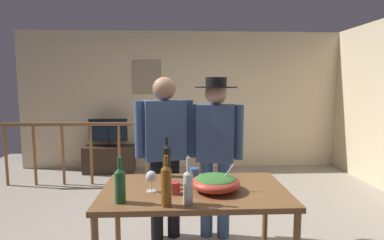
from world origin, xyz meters
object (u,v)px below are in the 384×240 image
(stair_railing, at_px, (133,144))
(salad_bowl, at_px, (216,182))
(wine_bottle_dark, at_px, (167,160))
(mug_red, at_px, (175,188))
(serving_table, at_px, (194,198))
(framed_picture, at_px, (147,78))
(wine_bottle_clear, at_px, (188,186))
(wine_bottle_green, at_px, (120,184))
(person_standing_left, at_px, (165,144))
(tv_console, at_px, (109,159))
(person_standing_right, at_px, (216,143))
(flat_screen_tv, at_px, (108,130))
(wine_glass, at_px, (151,178))
(mug_blue, at_px, (195,174))
(wine_bottle_amber, at_px, (166,185))

(stair_railing, xyz_separation_m, salad_bowl, (1.00, -2.67, 0.22))
(wine_bottle_dark, bearing_deg, mug_red, -80.33)
(serving_table, xyz_separation_m, wine_bottle_dark, (-0.23, 0.34, 0.22))
(framed_picture, bearing_deg, wine_bottle_clear, -80.73)
(wine_bottle_green, xyz_separation_m, person_standing_left, (0.27, 1.05, 0.07))
(stair_railing, bearing_deg, tv_console, 127.71)
(mug_red, relative_size, person_standing_right, 0.07)
(flat_screen_tv, relative_size, person_standing_left, 0.41)
(wine_glass, bearing_deg, person_standing_right, 54.67)
(mug_red, relative_size, person_standing_left, 0.07)
(person_standing_left, bearing_deg, wine_bottle_dark, 80.01)
(serving_table, height_order, mug_red, mug_red)
(serving_table, distance_m, wine_bottle_dark, 0.47)
(tv_console, height_order, wine_bottle_dark, wine_bottle_dark)
(wine_bottle_clear, bearing_deg, wine_bottle_green, 174.12)
(stair_railing, relative_size, person_standing_left, 1.90)
(serving_table, height_order, person_standing_left, person_standing_left)
(wine_bottle_green, bearing_deg, mug_red, 22.49)
(framed_picture, distance_m, mug_blue, 3.59)
(framed_picture, relative_size, mug_blue, 5.44)
(framed_picture, bearing_deg, salad_bowl, -76.79)
(salad_bowl, height_order, wine_bottle_green, wine_bottle_green)
(wine_bottle_clear, bearing_deg, wine_glass, 136.30)
(wine_bottle_clear, distance_m, mug_blue, 0.52)
(tv_console, relative_size, serving_table, 0.62)
(wine_bottle_dark, xyz_separation_m, wine_bottle_clear, (0.17, -0.65, -0.02))
(flat_screen_tv, bearing_deg, serving_table, -67.12)
(stair_railing, relative_size, person_standing_right, 1.90)
(framed_picture, xyz_separation_m, tv_console, (-0.69, -0.29, -1.50))
(framed_picture, bearing_deg, serving_table, -79.04)
(tv_console, relative_size, wine_bottle_amber, 2.59)
(person_standing_left, bearing_deg, mug_red, 82.61)
(person_standing_left, bearing_deg, wine_bottle_clear, 86.00)
(serving_table, xyz_separation_m, salad_bowl, (0.16, -0.05, 0.14))
(tv_console, xyz_separation_m, flat_screen_tv, (-0.00, -0.03, 0.54))
(wine_glass, xyz_separation_m, wine_bottle_dark, (0.11, 0.39, 0.04))
(serving_table, height_order, wine_bottle_dark, wine_bottle_dark)
(serving_table, bearing_deg, framed_picture, 100.96)
(framed_picture, height_order, tv_console, framed_picture)
(serving_table, relative_size, person_standing_right, 0.86)
(wine_bottle_clear, bearing_deg, wine_bottle_dark, 104.50)
(stair_railing, distance_m, serving_table, 2.75)
(framed_picture, relative_size, tv_console, 0.69)
(mug_blue, bearing_deg, wine_bottle_green, -139.27)
(wine_glass, xyz_separation_m, mug_red, (0.18, -0.06, -0.06))
(person_standing_right, bearing_deg, wine_bottle_amber, 81.85)
(serving_table, distance_m, person_standing_left, 0.88)
(flat_screen_tv, xyz_separation_m, wine_bottle_clear, (1.33, -3.60, 0.15))
(tv_console, bearing_deg, person_standing_left, -66.02)
(wine_bottle_dark, bearing_deg, framed_picture, 98.21)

